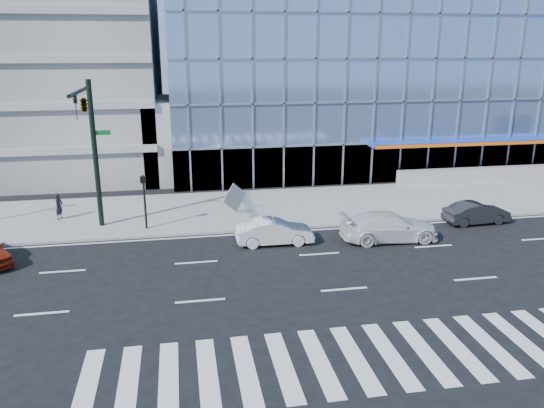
{
  "coord_description": "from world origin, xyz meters",
  "views": [
    {
      "loc": [
        -6.55,
        -23.42,
        9.76
      ],
      "look_at": [
        -1.83,
        3.0,
        1.78
      ],
      "focal_mm": 35.0,
      "sensor_mm": 36.0,
      "label": 1
    }
  ],
  "objects_px": {
    "pedestrian": "(59,206)",
    "ped_signal_post": "(144,194)",
    "white_sedan": "(275,232)",
    "white_suv": "(389,227)",
    "dark_sedan": "(477,213)",
    "traffic_signal": "(88,121)",
    "tilted_panel": "(235,198)"
  },
  "relations": [
    {
      "from": "pedestrian",
      "to": "ped_signal_post",
      "type": "bearing_deg",
      "value": -97.09
    },
    {
      "from": "white_sedan",
      "to": "ped_signal_post",
      "type": "bearing_deg",
      "value": 65.62
    },
    {
      "from": "white_suv",
      "to": "dark_sedan",
      "type": "xyz_separation_m",
      "value": [
        6.0,
        1.72,
        -0.12
      ]
    },
    {
      "from": "white_suv",
      "to": "white_sedan",
      "type": "relative_size",
      "value": 1.3
    },
    {
      "from": "white_sedan",
      "to": "traffic_signal",
      "type": "bearing_deg",
      "value": 74.17
    },
    {
      "from": "ped_signal_post",
      "to": "white_suv",
      "type": "distance_m",
      "value": 13.19
    },
    {
      "from": "white_suv",
      "to": "pedestrian",
      "type": "bearing_deg",
      "value": 72.24
    },
    {
      "from": "traffic_signal",
      "to": "white_suv",
      "type": "height_order",
      "value": "traffic_signal"
    },
    {
      "from": "traffic_signal",
      "to": "dark_sedan",
      "type": "relative_size",
      "value": 2.12
    },
    {
      "from": "dark_sedan",
      "to": "pedestrian",
      "type": "bearing_deg",
      "value": 75.39
    },
    {
      "from": "white_suv",
      "to": "tilted_panel",
      "type": "height_order",
      "value": "tilted_panel"
    },
    {
      "from": "pedestrian",
      "to": "tilted_panel",
      "type": "height_order",
      "value": "tilted_panel"
    },
    {
      "from": "dark_sedan",
      "to": "white_sedan",
      "type": "bearing_deg",
      "value": 92.07
    },
    {
      "from": "dark_sedan",
      "to": "tilted_panel",
      "type": "bearing_deg",
      "value": 69.45
    },
    {
      "from": "dark_sedan",
      "to": "traffic_signal",
      "type": "bearing_deg",
      "value": 82.1
    },
    {
      "from": "white_suv",
      "to": "pedestrian",
      "type": "xyz_separation_m",
      "value": [
        -17.62,
        6.29,
        0.18
      ]
    },
    {
      "from": "white_sedan",
      "to": "white_suv",
      "type": "bearing_deg",
      "value": -93.81
    },
    {
      "from": "ped_signal_post",
      "to": "pedestrian",
      "type": "relative_size",
      "value": 1.92
    },
    {
      "from": "ped_signal_post",
      "to": "traffic_signal",
      "type": "bearing_deg",
      "value": -171.48
    },
    {
      "from": "pedestrian",
      "to": "tilted_panel",
      "type": "relative_size",
      "value": 1.2
    },
    {
      "from": "traffic_signal",
      "to": "tilted_panel",
      "type": "height_order",
      "value": "traffic_signal"
    },
    {
      "from": "ped_signal_post",
      "to": "tilted_panel",
      "type": "distance_m",
      "value": 5.66
    },
    {
      "from": "traffic_signal",
      "to": "white_sedan",
      "type": "relative_size",
      "value": 2.01
    },
    {
      "from": "pedestrian",
      "to": "tilted_panel",
      "type": "distance_m",
      "value": 10.17
    },
    {
      "from": "traffic_signal",
      "to": "white_sedan",
      "type": "distance_m",
      "value": 10.98
    },
    {
      "from": "white_sedan",
      "to": "tilted_panel",
      "type": "xyz_separation_m",
      "value": [
        -1.46,
        5.29,
        0.41
      ]
    },
    {
      "from": "ped_signal_post",
      "to": "tilted_panel",
      "type": "bearing_deg",
      "value": 22.74
    },
    {
      "from": "white_suv",
      "to": "dark_sedan",
      "type": "relative_size",
      "value": 1.36
    },
    {
      "from": "ped_signal_post",
      "to": "dark_sedan",
      "type": "bearing_deg",
      "value": -5.97
    },
    {
      "from": "white_sedan",
      "to": "tilted_panel",
      "type": "height_order",
      "value": "tilted_panel"
    },
    {
      "from": "traffic_signal",
      "to": "ped_signal_post",
      "type": "xyz_separation_m",
      "value": [
        2.5,
        0.37,
        -4.02
      ]
    },
    {
      "from": "tilted_panel",
      "to": "dark_sedan",
      "type": "bearing_deg",
      "value": -51.52
    }
  ]
}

